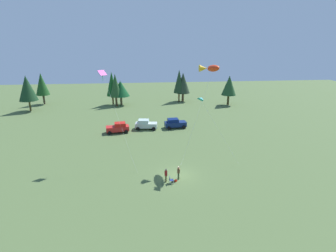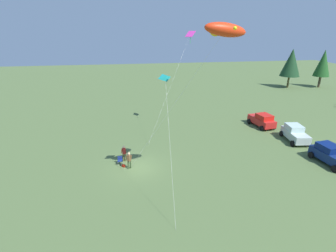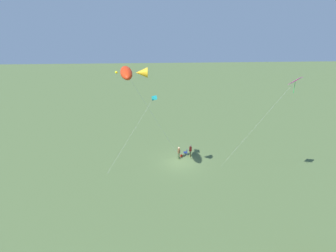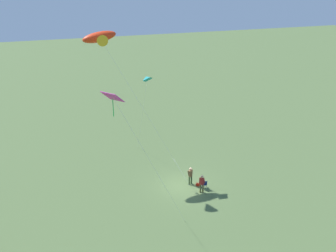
{
  "view_description": "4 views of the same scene",
  "coord_description": "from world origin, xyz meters",
  "px_view_note": "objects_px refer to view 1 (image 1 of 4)",
  "views": [
    {
      "loc": [
        -4.33,
        -29.67,
        16.43
      ],
      "look_at": [
        -0.89,
        3.01,
        5.77
      ],
      "focal_mm": 28.0,
      "sensor_mm": 36.0,
      "label": 1
    },
    {
      "loc": [
        23.07,
        -0.8,
        13.06
      ],
      "look_at": [
        -1.21,
        3.21,
        3.78
      ],
      "focal_mm": 28.0,
      "sensor_mm": 36.0,
      "label": 2
    },
    {
      "loc": [
        3.23,
        29.74,
        17.59
      ],
      "look_at": [
        1.67,
        2.85,
        6.33
      ],
      "focal_mm": 28.0,
      "sensor_mm": 36.0,
      "label": 3
    },
    {
      "loc": [
        -29.42,
        10.34,
        18.97
      ],
      "look_at": [
        -0.66,
        1.52,
        6.4
      ],
      "focal_mm": 42.0,
      "sensor_mm": 36.0,
      "label": 4
    }
  ],
  "objects_px": {
    "person_kite_flyer": "(179,172)",
    "car_silver_compact": "(146,124)",
    "car_red_sedan": "(118,128)",
    "car_navy_hatch": "(175,123)",
    "kite_delta_teal": "(202,99)",
    "kite_large_fish": "(211,68)",
    "kite_diamond_rainbow": "(103,76)",
    "person_spectator": "(166,174)",
    "backpack_on_grass": "(176,181)",
    "folding_chair": "(171,180)"
  },
  "relations": [
    {
      "from": "person_kite_flyer",
      "to": "car_silver_compact",
      "type": "distance_m",
      "value": 20.49
    },
    {
      "from": "car_red_sedan",
      "to": "car_navy_hatch",
      "type": "xyz_separation_m",
      "value": [
        10.99,
        1.62,
        0.0
      ]
    },
    {
      "from": "person_kite_flyer",
      "to": "kite_delta_teal",
      "type": "relative_size",
      "value": 0.18
    },
    {
      "from": "person_kite_flyer",
      "to": "kite_delta_teal",
      "type": "xyz_separation_m",
      "value": [
        3.33,
        3.17,
        8.42
      ]
    },
    {
      "from": "kite_large_fish",
      "to": "kite_diamond_rainbow",
      "type": "xyz_separation_m",
      "value": [
        -14.64,
        1.25,
        -0.98
      ]
    },
    {
      "from": "person_spectator",
      "to": "backpack_on_grass",
      "type": "bearing_deg",
      "value": 15.74
    },
    {
      "from": "kite_delta_teal",
      "to": "kite_large_fish",
      "type": "bearing_deg",
      "value": 61.69
    },
    {
      "from": "backpack_on_grass",
      "to": "car_silver_compact",
      "type": "xyz_separation_m",
      "value": [
        -3.18,
        20.75,
        0.84
      ]
    },
    {
      "from": "person_kite_flyer",
      "to": "person_spectator",
      "type": "bearing_deg",
      "value": -172.03
    },
    {
      "from": "car_silver_compact",
      "to": "person_spectator",
      "type": "bearing_deg",
      "value": 103.26
    },
    {
      "from": "person_kite_flyer",
      "to": "folding_chair",
      "type": "relative_size",
      "value": 2.12
    },
    {
      "from": "person_spectator",
      "to": "kite_diamond_rainbow",
      "type": "relative_size",
      "value": 0.14
    },
    {
      "from": "person_kite_flyer",
      "to": "folding_chair",
      "type": "bearing_deg",
      "value": -148.47
    },
    {
      "from": "car_silver_compact",
      "to": "car_navy_hatch",
      "type": "xyz_separation_m",
      "value": [
        5.79,
        0.08,
        0.0
      ]
    },
    {
      "from": "person_spectator",
      "to": "kite_large_fish",
      "type": "xyz_separation_m",
      "value": [
        6.88,
        7.23,
        11.89
      ]
    },
    {
      "from": "backpack_on_grass",
      "to": "kite_delta_teal",
      "type": "distance_m",
      "value": 10.74
    },
    {
      "from": "backpack_on_grass",
      "to": "car_silver_compact",
      "type": "distance_m",
      "value": 21.01
    },
    {
      "from": "car_silver_compact",
      "to": "kite_large_fish",
      "type": "relative_size",
      "value": 0.33
    },
    {
      "from": "car_silver_compact",
      "to": "kite_diamond_rainbow",
      "type": "distance_m",
      "value": 17.39
    },
    {
      "from": "car_navy_hatch",
      "to": "car_red_sedan",
      "type": "bearing_deg",
      "value": 2.88
    },
    {
      "from": "folding_chair",
      "to": "backpack_on_grass",
      "type": "height_order",
      "value": "folding_chair"
    },
    {
      "from": "car_silver_compact",
      "to": "folding_chair",
      "type": "bearing_deg",
      "value": 104.58
    },
    {
      "from": "person_spectator",
      "to": "kite_large_fish",
      "type": "bearing_deg",
      "value": 66.99
    },
    {
      "from": "kite_delta_teal",
      "to": "person_spectator",
      "type": "bearing_deg",
      "value": -143.64
    },
    {
      "from": "car_silver_compact",
      "to": "kite_delta_teal",
      "type": "relative_size",
      "value": 0.45
    },
    {
      "from": "person_kite_flyer",
      "to": "car_navy_hatch",
      "type": "bearing_deg",
      "value": 75.3
    },
    {
      "from": "kite_large_fish",
      "to": "kite_diamond_rainbow",
      "type": "bearing_deg",
      "value": 175.13
    },
    {
      "from": "backpack_on_grass",
      "to": "kite_diamond_rainbow",
      "type": "xyz_separation_m",
      "value": [
        -8.95,
        8.58,
        11.83
      ]
    },
    {
      "from": "kite_delta_teal",
      "to": "kite_diamond_rainbow",
      "type": "height_order",
      "value": "kite_diamond_rainbow"
    },
    {
      "from": "car_red_sedan",
      "to": "kite_diamond_rainbow",
      "type": "relative_size",
      "value": 0.35
    },
    {
      "from": "car_silver_compact",
      "to": "kite_delta_teal",
      "type": "height_order",
      "value": "kite_delta_teal"
    },
    {
      "from": "car_navy_hatch",
      "to": "folding_chair",
      "type": "bearing_deg",
      "value": 75.69
    },
    {
      "from": "car_red_sedan",
      "to": "person_spectator",
      "type": "bearing_deg",
      "value": -77.28
    },
    {
      "from": "person_spectator",
      "to": "person_kite_flyer",
      "type": "bearing_deg",
      "value": 37.1
    },
    {
      "from": "kite_delta_teal",
      "to": "kite_diamond_rainbow",
      "type": "distance_m",
      "value": 13.83
    },
    {
      "from": "backpack_on_grass",
      "to": "person_kite_flyer",
      "type": "bearing_deg",
      "value": 53.92
    },
    {
      "from": "folding_chair",
      "to": "kite_diamond_rainbow",
      "type": "height_order",
      "value": "kite_diamond_rainbow"
    },
    {
      "from": "car_navy_hatch",
      "to": "kite_diamond_rainbow",
      "type": "bearing_deg",
      "value": 41.15
    },
    {
      "from": "folding_chair",
      "to": "car_navy_hatch",
      "type": "bearing_deg",
      "value": 80.75
    },
    {
      "from": "person_kite_flyer",
      "to": "car_silver_compact",
      "type": "height_order",
      "value": "car_silver_compact"
    },
    {
      "from": "car_navy_hatch",
      "to": "kite_delta_teal",
      "type": "relative_size",
      "value": 0.44
    },
    {
      "from": "car_silver_compact",
      "to": "car_navy_hatch",
      "type": "bearing_deg",
      "value": -171.43
    },
    {
      "from": "kite_delta_teal",
      "to": "kite_diamond_rainbow",
      "type": "relative_size",
      "value": 0.77
    },
    {
      "from": "person_kite_flyer",
      "to": "car_red_sedan",
      "type": "bearing_deg",
      "value": 106.75
    },
    {
      "from": "person_spectator",
      "to": "kite_delta_teal",
      "type": "xyz_separation_m",
      "value": [
        4.96,
        3.65,
        8.42
      ]
    },
    {
      "from": "folding_chair",
      "to": "car_silver_compact",
      "type": "xyz_separation_m",
      "value": [
        -2.52,
        21.09,
        0.46
      ]
    },
    {
      "from": "folding_chair",
      "to": "kite_large_fish",
      "type": "xyz_separation_m",
      "value": [
        6.35,
        7.66,
        12.42
      ]
    },
    {
      "from": "backpack_on_grass",
      "to": "car_navy_hatch",
      "type": "distance_m",
      "value": 21.01
    },
    {
      "from": "folding_chair",
      "to": "backpack_on_grass",
      "type": "xyz_separation_m",
      "value": [
        0.66,
        0.33,
        -0.38
      ]
    },
    {
      "from": "folding_chair",
      "to": "kite_diamond_rainbow",
      "type": "relative_size",
      "value": 0.06
    }
  ]
}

